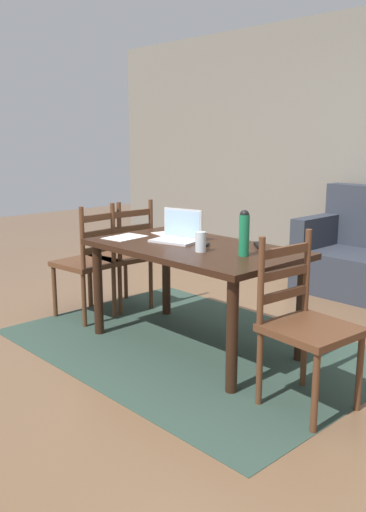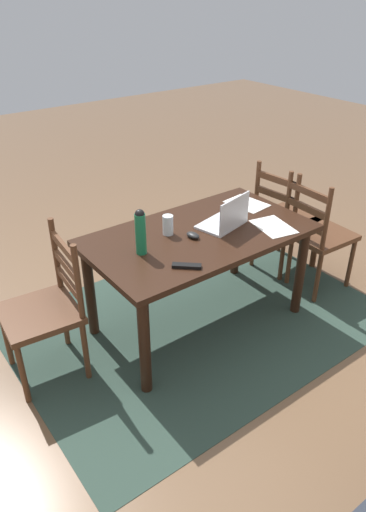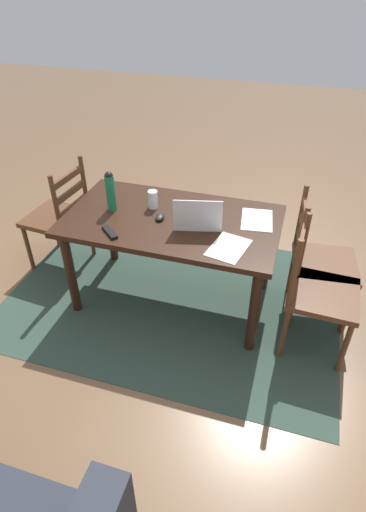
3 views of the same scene
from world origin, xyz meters
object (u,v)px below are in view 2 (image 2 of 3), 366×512
at_px(dining_table, 199,245).
at_px(drinking_glass, 168,225).
at_px(laptop, 227,219).
at_px(water_bottle, 141,231).
at_px(tv_remote, 187,266).
at_px(chair_left_far, 317,234).
at_px(computer_mouse, 193,235).
at_px(chair_right_near, 46,310).
at_px(chair_left_near, 285,219).

xyz_separation_m(dining_table, drinking_glass, (0.18, -0.11, 0.16)).
xyz_separation_m(laptop, water_bottle, (0.65, -0.04, 0.09)).
height_order(water_bottle, tv_remote, water_bottle).
relative_size(laptop, tv_remote, 2.13).
distance_m(laptop, drinking_glass, 0.40).
height_order(dining_table, chair_left_far, chair_left_far).
height_order(dining_table, tv_remote, tv_remote).
bearing_deg(laptop, chair_left_far, 171.56).
bearing_deg(water_bottle, dining_table, -179.76).
relative_size(laptop, drinking_glass, 2.76).
height_order(water_bottle, drinking_glass, water_bottle).
distance_m(water_bottle, tv_remote, 0.35).
bearing_deg(drinking_glass, tv_remote, 69.13).
height_order(chair_left_far, tv_remote, chair_left_far).
bearing_deg(computer_mouse, chair_right_near, -17.88).
bearing_deg(laptop, drinking_glass, -21.80).
relative_size(chair_right_near, computer_mouse, 9.50).
xyz_separation_m(chair_left_far, laptop, (0.84, -0.12, 0.33)).
relative_size(dining_table, drinking_glass, 11.38).
xyz_separation_m(dining_table, chair_left_near, (-1.04, -0.16, -0.17)).
bearing_deg(chair_right_near, chair_left_far, 170.91).
xyz_separation_m(chair_right_near, laptop, (-1.23, 0.21, 0.33)).
bearing_deg(chair_right_near, tv_remote, 146.70).
distance_m(chair_left_near, laptop, 0.92).
xyz_separation_m(dining_table, chair_right_near, (1.04, -0.16, -0.17)).
height_order(chair_left_near, chair_left_far, same).
bearing_deg(dining_table, chair_left_near, -170.98).
relative_size(chair_right_near, chair_left_far, 1.00).
bearing_deg(water_bottle, tv_remote, 111.89).
distance_m(dining_table, chair_left_near, 1.06).
distance_m(dining_table, water_bottle, 0.51).
relative_size(dining_table, computer_mouse, 14.95).
height_order(laptop, tv_remote, laptop).
bearing_deg(tv_remote, laptop, 158.17).
xyz_separation_m(chair_right_near, water_bottle, (-0.59, 0.17, 0.42)).
distance_m(dining_table, computer_mouse, 0.14).
relative_size(chair_left_far, laptop, 2.62).
bearing_deg(chair_left_near, chair_left_far, 89.97).
bearing_deg(dining_table, computer_mouse, 20.67).
height_order(chair_left_near, water_bottle, water_bottle).
height_order(chair_right_near, tv_remote, chair_right_near).
bearing_deg(dining_table, chair_right_near, -9.05).
xyz_separation_m(water_bottle, computer_mouse, (-0.37, 0.03, -0.13)).
xyz_separation_m(chair_right_near, tv_remote, (-0.70, 0.46, 0.28)).
relative_size(laptop, computer_mouse, 3.63).
bearing_deg(chair_left_far, dining_table, -9.14).
xyz_separation_m(chair_left_near, tv_remote, (1.37, 0.46, 0.28)).
relative_size(chair_right_near, laptop, 2.62).
height_order(chair_left_near, computer_mouse, chair_left_near).
bearing_deg(chair_left_near, dining_table, 9.02).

